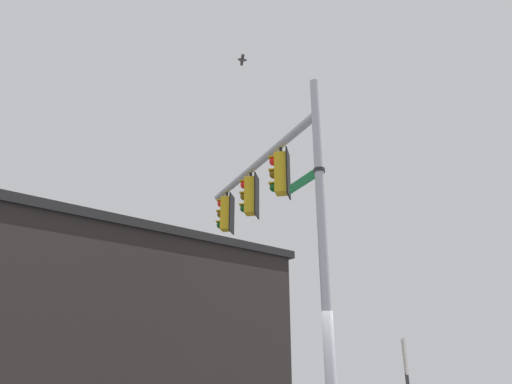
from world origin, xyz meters
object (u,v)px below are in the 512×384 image
at_px(traffic_light_mid_inner, 250,196).
at_px(historical_marker, 407,373).
at_px(street_name_sign, 309,177).
at_px(bird_flying, 242,60).
at_px(traffic_light_nearest_pole, 280,174).
at_px(traffic_light_mid_outer, 226,214).

bearing_deg(traffic_light_mid_inner, historical_marker, -94.35).
distance_m(street_name_sign, bird_flying, 5.43).
height_order(traffic_light_nearest_pole, bird_flying, bird_flying).
bearing_deg(historical_marker, street_name_sign, 138.70).
relative_size(traffic_light_nearest_pole, traffic_light_mid_outer, 1.00).
xyz_separation_m(traffic_light_nearest_pole, traffic_light_mid_inner, (1.35, 1.08, 0.00)).
height_order(traffic_light_nearest_pole, street_name_sign, traffic_light_nearest_pole).
xyz_separation_m(traffic_light_mid_outer, street_name_sign, (-3.64, -2.93, -0.57)).
height_order(bird_flying, historical_marker, bird_flying).
distance_m(traffic_light_mid_outer, street_name_sign, 4.71).
bearing_deg(traffic_light_nearest_pole, street_name_sign, -140.60).
bearing_deg(historical_marker, traffic_light_mid_inner, 85.65).
bearing_deg(street_name_sign, bird_flying, 49.04).
distance_m(traffic_light_mid_outer, historical_marker, 6.76).
bearing_deg(traffic_light_nearest_pole, traffic_light_mid_outer, 38.65).
distance_m(traffic_light_nearest_pole, bird_flying, 4.42).
bearing_deg(traffic_light_mid_inner, traffic_light_mid_outer, 38.65).
xyz_separation_m(traffic_light_mid_inner, street_name_sign, (-2.29, -1.85, -0.57)).
xyz_separation_m(traffic_light_mid_inner, traffic_light_mid_outer, (1.35, 1.08, 0.00)).
height_order(traffic_light_mid_inner, bird_flying, bird_flying).
bearing_deg(historical_marker, traffic_light_mid_outer, 70.94).
bearing_deg(traffic_light_mid_outer, traffic_light_nearest_pole, -141.35).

